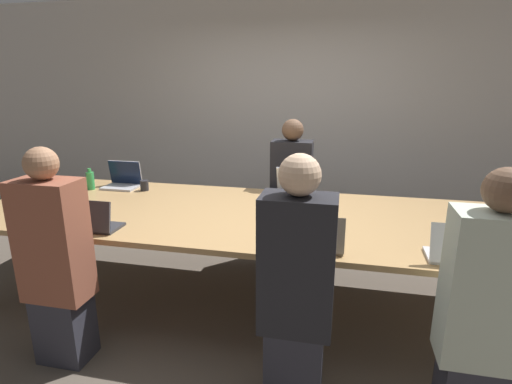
% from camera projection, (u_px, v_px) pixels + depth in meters
% --- Properties ---
extents(ground_plane, '(24.00, 24.00, 0.00)m').
position_uv_depth(ground_plane, '(256.00, 301.00, 3.36)').
color(ground_plane, brown).
extents(curtain_wall, '(12.00, 0.06, 2.80)m').
position_uv_depth(curtain_wall, '(293.00, 113.00, 4.98)').
color(curtain_wall, '#BCB7B2').
rests_on(curtain_wall, ground_plane).
extents(conference_table, '(4.60, 1.49, 0.77)m').
position_uv_depth(conference_table, '(256.00, 219.00, 3.17)').
color(conference_table, tan).
rests_on(conference_table, ground_plane).
extents(laptop_near_left, '(0.33, 0.23, 0.23)m').
position_uv_depth(laptop_near_left, '(93.00, 221.00, 2.78)').
color(laptop_near_left, '#333338').
rests_on(laptop_near_left, conference_table).
extents(person_near_left, '(0.40, 0.24, 1.42)m').
position_uv_depth(person_near_left, '(56.00, 263.00, 2.50)').
color(person_near_left, '#2D2D38').
rests_on(person_near_left, ground_plane).
extents(laptop_far_left, '(0.34, 0.25, 0.25)m').
position_uv_depth(laptop_far_left, '(123.00, 180.00, 3.94)').
color(laptop_far_left, '#B7B7BC').
rests_on(laptop_far_left, conference_table).
extents(cup_far_left, '(0.08, 0.08, 0.10)m').
position_uv_depth(cup_far_left, '(144.00, 185.00, 3.81)').
color(cup_far_left, '#232328').
rests_on(cup_far_left, conference_table).
extents(bottle_far_left, '(0.07, 0.07, 0.21)m').
position_uv_depth(bottle_far_left, '(90.00, 180.00, 3.84)').
color(bottle_far_left, green).
rests_on(bottle_far_left, conference_table).
extents(laptop_near_midright, '(0.34, 0.23, 0.23)m').
position_uv_depth(laptop_near_midright, '(317.00, 240.00, 2.46)').
color(laptop_near_midright, gray).
rests_on(laptop_near_midright, conference_table).
extents(person_near_midright, '(0.40, 0.24, 1.44)m').
position_uv_depth(person_near_midright, '(296.00, 287.00, 2.17)').
color(person_near_midright, '#2D2D38').
rests_on(person_near_midright, ground_plane).
extents(bottle_near_midright, '(0.08, 0.08, 0.22)m').
position_uv_depth(bottle_near_midright, '(277.00, 225.00, 2.65)').
color(bottle_near_midright, '#ADD1E0').
rests_on(bottle_near_midright, conference_table).
extents(laptop_near_right, '(0.33, 0.24, 0.24)m').
position_uv_depth(laptop_near_right, '(458.00, 251.00, 2.30)').
color(laptop_near_right, silver).
rests_on(laptop_near_right, conference_table).
extents(person_near_right, '(0.40, 0.24, 1.43)m').
position_uv_depth(person_near_right, '(485.00, 317.00, 1.92)').
color(person_near_right, '#2D2D38').
rests_on(person_near_right, ground_plane).
extents(cup_near_right, '(0.08, 0.08, 0.08)m').
position_uv_depth(cup_near_right, '(503.00, 258.00, 2.28)').
color(cup_near_right, '#232328').
rests_on(cup_near_right, conference_table).
extents(laptop_far_center, '(0.33, 0.27, 0.26)m').
position_uv_depth(laptop_far_center, '(294.00, 188.00, 3.63)').
color(laptop_far_center, '#333338').
rests_on(laptop_far_center, conference_table).
extents(person_far_center, '(0.40, 0.24, 1.44)m').
position_uv_depth(person_far_center, '(291.00, 193.00, 4.03)').
color(person_far_center, '#2D2D38').
rests_on(person_far_center, ground_plane).
extents(stapler, '(0.06, 0.15, 0.05)m').
position_uv_depth(stapler, '(265.00, 218.00, 2.98)').
color(stapler, black).
rests_on(stapler, conference_table).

